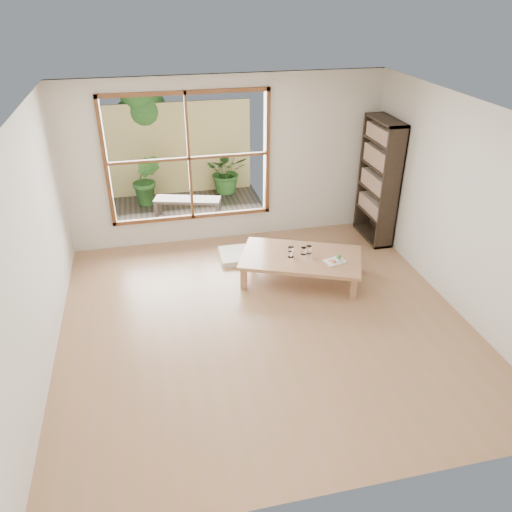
# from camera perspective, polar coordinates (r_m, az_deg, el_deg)

# --- Properties ---
(ground) EXTENTS (5.00, 5.00, 0.00)m
(ground) POSITION_cam_1_polar(r_m,az_deg,el_deg) (6.37, 0.91, -7.33)
(ground) COLOR #A27151
(ground) RESTS_ON ground
(low_table) EXTENTS (1.90, 1.51, 0.36)m
(low_table) POSITION_cam_1_polar(r_m,az_deg,el_deg) (7.08, 5.15, -0.33)
(low_table) COLOR #A57750
(low_table) RESTS_ON ground
(floor_cushion) EXTENTS (0.58, 0.58, 0.08)m
(floor_cushion) POSITION_cam_1_polar(r_m,az_deg,el_deg) (7.73, -2.04, 0.11)
(floor_cushion) COLOR white
(floor_cushion) RESTS_ON ground
(bookshelf) EXTENTS (0.31, 0.88, 1.96)m
(bookshelf) POSITION_cam_1_polar(r_m,az_deg,el_deg) (8.22, 13.86, 8.30)
(bookshelf) COLOR #2E2319
(bookshelf) RESTS_ON ground
(glass_tall) EXTENTS (0.08, 0.08, 0.15)m
(glass_tall) POSITION_cam_1_polar(r_m,az_deg,el_deg) (6.99, 4.00, 0.46)
(glass_tall) COLOR silver
(glass_tall) RESTS_ON low_table
(glass_mid) EXTENTS (0.08, 0.08, 0.11)m
(glass_mid) POSITION_cam_1_polar(r_m,az_deg,el_deg) (7.12, 6.08, 0.73)
(glass_mid) COLOR silver
(glass_mid) RESTS_ON low_table
(glass_short) EXTENTS (0.08, 0.08, 0.10)m
(glass_short) POSITION_cam_1_polar(r_m,az_deg,el_deg) (7.09, 5.48, 0.58)
(glass_short) COLOR silver
(glass_short) RESTS_ON low_table
(glass_small) EXTENTS (0.06, 0.06, 0.08)m
(glass_small) POSITION_cam_1_polar(r_m,az_deg,el_deg) (7.03, 3.89, 0.30)
(glass_small) COLOR silver
(glass_small) RESTS_ON low_table
(food_tray) EXTENTS (0.31, 0.26, 0.09)m
(food_tray) POSITION_cam_1_polar(r_m,az_deg,el_deg) (6.97, 9.08, -0.47)
(food_tray) COLOR white
(food_tray) RESTS_ON low_table
(deck) EXTENTS (2.80, 2.00, 0.05)m
(deck) POSITION_cam_1_polar(r_m,az_deg,el_deg) (9.36, -7.85, 4.95)
(deck) COLOR #352C26
(deck) RESTS_ON ground
(garden_bench) EXTENTS (1.21, 0.65, 0.37)m
(garden_bench) POSITION_cam_1_polar(r_m,az_deg,el_deg) (8.97, -7.84, 6.17)
(garden_bench) COLOR #2E2319
(garden_bench) RESTS_ON deck
(bamboo_fence) EXTENTS (2.80, 0.06, 1.80)m
(bamboo_fence) POSITION_cam_1_polar(r_m,az_deg,el_deg) (9.99, -8.80, 11.96)
(bamboo_fence) COLOR tan
(bamboo_fence) RESTS_ON ground
(shrub_right) EXTENTS (0.85, 0.75, 0.89)m
(shrub_right) POSITION_cam_1_polar(r_m,az_deg,el_deg) (10.01, -3.32, 9.67)
(shrub_right) COLOR #2D5720
(shrub_right) RESTS_ON deck
(shrub_left) EXTENTS (0.63, 0.55, 0.99)m
(shrub_left) POSITION_cam_1_polar(r_m,az_deg,el_deg) (9.62, -12.39, 8.55)
(shrub_left) COLOR #2D5720
(shrub_left) RESTS_ON deck
(garden_tree) EXTENTS (1.04, 0.85, 2.22)m
(garden_tree) POSITION_cam_1_polar(r_m,az_deg,el_deg) (10.07, -13.26, 15.98)
(garden_tree) COLOR #4C3D2D
(garden_tree) RESTS_ON ground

